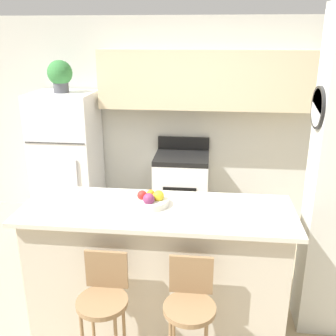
{
  "coord_description": "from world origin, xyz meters",
  "views": [
    {
      "loc": [
        0.38,
        -2.7,
        2.34
      ],
      "look_at": [
        0.0,
        0.79,
        1.13
      ],
      "focal_mm": 42.0,
      "sensor_mm": 36.0,
      "label": 1
    }
  ],
  "objects_px": {
    "potted_plant_on_fridge": "(60,75)",
    "fruit_bowl": "(150,200)",
    "refrigerator": "(67,159)",
    "trash_bin": "(111,215)",
    "stove_range": "(181,189)",
    "bar_stool_left": "(104,301)",
    "bar_stool_right": "(190,308)"
  },
  "relations": [
    {
      "from": "bar_stool_right",
      "to": "fruit_bowl",
      "type": "relative_size",
      "value": 3.3
    },
    {
      "from": "refrigerator",
      "to": "bar_stool_right",
      "type": "height_order",
      "value": "refrigerator"
    },
    {
      "from": "stove_range",
      "to": "fruit_bowl",
      "type": "bearing_deg",
      "value": -93.14
    },
    {
      "from": "bar_stool_right",
      "to": "potted_plant_on_fridge",
      "type": "xyz_separation_m",
      "value": [
        -1.7,
        2.44,
        1.25
      ]
    },
    {
      "from": "potted_plant_on_fridge",
      "to": "fruit_bowl",
      "type": "height_order",
      "value": "potted_plant_on_fridge"
    },
    {
      "from": "potted_plant_on_fridge",
      "to": "fruit_bowl",
      "type": "relative_size",
      "value": 1.33
    },
    {
      "from": "bar_stool_right",
      "to": "refrigerator",
      "type": "bearing_deg",
      "value": 124.93
    },
    {
      "from": "bar_stool_right",
      "to": "fruit_bowl",
      "type": "xyz_separation_m",
      "value": [
        -0.35,
        0.6,
        0.5
      ]
    },
    {
      "from": "bar_stool_left",
      "to": "potted_plant_on_fridge",
      "type": "distance_m",
      "value": 2.96
    },
    {
      "from": "stove_range",
      "to": "bar_stool_left",
      "type": "xyz_separation_m",
      "value": [
        -0.34,
        -2.49,
        0.16
      ]
    },
    {
      "from": "bar_stool_left",
      "to": "bar_stool_right",
      "type": "distance_m",
      "value": 0.58
    },
    {
      "from": "bar_stool_right",
      "to": "potted_plant_on_fridge",
      "type": "height_order",
      "value": "potted_plant_on_fridge"
    },
    {
      "from": "stove_range",
      "to": "fruit_bowl",
      "type": "height_order",
      "value": "fruit_bowl"
    },
    {
      "from": "stove_range",
      "to": "bar_stool_right",
      "type": "distance_m",
      "value": 2.51
    },
    {
      "from": "stove_range",
      "to": "fruit_bowl",
      "type": "distance_m",
      "value": 2.01
    },
    {
      "from": "bar_stool_left",
      "to": "trash_bin",
      "type": "distance_m",
      "value": 2.29
    },
    {
      "from": "stove_range",
      "to": "potted_plant_on_fridge",
      "type": "relative_size",
      "value": 2.81
    },
    {
      "from": "stove_range",
      "to": "refrigerator",
      "type": "bearing_deg",
      "value": -177.88
    },
    {
      "from": "trash_bin",
      "to": "refrigerator",
      "type": "bearing_deg",
      "value": 157.32
    },
    {
      "from": "fruit_bowl",
      "to": "bar_stool_right",
      "type": "bearing_deg",
      "value": -59.83
    },
    {
      "from": "refrigerator",
      "to": "trash_bin",
      "type": "distance_m",
      "value": 0.91
    },
    {
      "from": "potted_plant_on_fridge",
      "to": "stove_range",
      "type": "bearing_deg",
      "value": 2.12
    },
    {
      "from": "stove_range",
      "to": "bar_stool_left",
      "type": "bearing_deg",
      "value": -97.76
    },
    {
      "from": "bar_stool_left",
      "to": "fruit_bowl",
      "type": "bearing_deg",
      "value": 68.51
    },
    {
      "from": "stove_range",
      "to": "trash_bin",
      "type": "distance_m",
      "value": 0.95
    },
    {
      "from": "refrigerator",
      "to": "potted_plant_on_fridge",
      "type": "distance_m",
      "value": 1.04
    },
    {
      "from": "stove_range",
      "to": "potted_plant_on_fridge",
      "type": "bearing_deg",
      "value": -177.88
    },
    {
      "from": "potted_plant_on_fridge",
      "to": "trash_bin",
      "type": "height_order",
      "value": "potted_plant_on_fridge"
    },
    {
      "from": "bar_stool_right",
      "to": "potted_plant_on_fridge",
      "type": "distance_m",
      "value": 3.22
    },
    {
      "from": "refrigerator",
      "to": "fruit_bowl",
      "type": "bearing_deg",
      "value": -53.63
    },
    {
      "from": "stove_range",
      "to": "fruit_bowl",
      "type": "xyz_separation_m",
      "value": [
        -0.1,
        -1.89,
        0.66
      ]
    },
    {
      "from": "refrigerator",
      "to": "bar_stool_right",
      "type": "relative_size",
      "value": 1.77
    }
  ]
}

